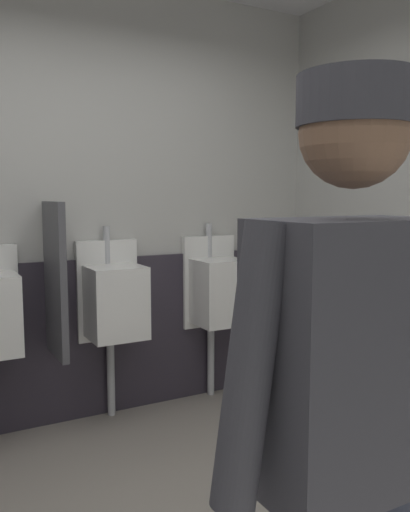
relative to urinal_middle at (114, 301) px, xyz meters
The scene contains 6 objects.
wall_back 0.72m from the urinal_middle, 145.31° to the left, with size 4.34×0.12×2.77m, color #B2B2AD.
wainscot_band_back 0.44m from the urinal_middle, 155.50° to the left, with size 3.74×0.03×1.03m, color #2D2833.
urinal_middle is the anchor object (origin of this frame).
urinal_right 0.75m from the urinal_middle, ahead, with size 0.40×0.34×1.24m.
privacy_divider_panel 0.42m from the urinal_middle, 169.35° to the right, with size 0.04×0.40×0.90m, color #4C4C51.
person 2.36m from the urinal_middle, 96.90° to the right, with size 0.63×0.60×1.68m.
Camera 1 is at (-0.76, -1.60, 1.43)m, focal length 37.29 mm.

